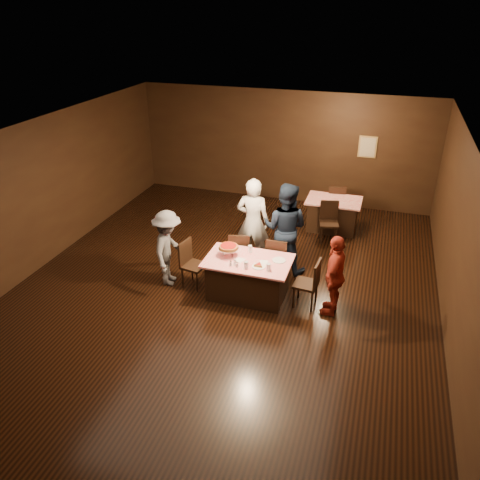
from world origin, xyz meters
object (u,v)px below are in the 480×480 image
at_px(chair_back_near, 329,223).
at_px(main_table, 248,278).
at_px(back_table, 333,214).
at_px(chair_far_right, 278,258).
at_px(diner_red_shirt, 335,275).
at_px(glass_front_right, 268,267).
at_px(pizza_stand, 229,247).
at_px(diner_grey_knit, 168,248).
at_px(plate_empty, 279,260).
at_px(glass_front_left, 246,265).
at_px(chair_end_left, 194,265).
at_px(diner_white_jacket, 253,222).
at_px(chair_far_left, 240,252).
at_px(diner_navy_hoodie, 285,228).
at_px(glass_back, 250,249).
at_px(chair_back_far, 336,202).
at_px(chair_end_right, 306,283).

bearing_deg(chair_back_near, main_table, -126.18).
height_order(back_table, chair_far_right, chair_far_right).
xyz_separation_m(diner_red_shirt, glass_front_right, (-1.15, -0.19, 0.07)).
bearing_deg(pizza_stand, back_table, 65.34).
height_order(diner_grey_knit, diner_red_shirt, diner_grey_knit).
bearing_deg(main_table, pizza_stand, 172.87).
bearing_deg(back_table, chair_back_near, -90.00).
xyz_separation_m(plate_empty, glass_front_left, (-0.50, -0.45, 0.06)).
bearing_deg(chair_far_right, chair_end_left, 27.62).
xyz_separation_m(diner_white_jacket, glass_front_left, (0.32, -1.56, -0.11)).
bearing_deg(main_table, glass_front_left, -80.54).
distance_m(back_table, chair_end_left, 4.08).
distance_m(back_table, chair_far_left, 3.08).
bearing_deg(glass_front_left, main_table, 99.46).
height_order(diner_grey_knit, pizza_stand, diner_grey_knit).
bearing_deg(diner_red_shirt, diner_navy_hoodie, -131.11).
bearing_deg(diner_red_shirt, chair_far_left, -107.18).
bearing_deg(plate_empty, pizza_stand, -173.99).
height_order(pizza_stand, plate_empty, pizza_stand).
height_order(chair_far_left, plate_empty, chair_far_left).
relative_size(chair_back_near, diner_navy_hoodie, 0.50).
xyz_separation_m(diner_navy_hoodie, glass_front_right, (0.01, -1.40, -0.12)).
distance_m(plate_empty, glass_front_right, 0.42).
relative_size(chair_far_left, diner_navy_hoodie, 0.50).
bearing_deg(diner_white_jacket, back_table, -125.57).
height_order(diner_white_jacket, glass_back, diner_white_jacket).
distance_m(main_table, plate_empty, 0.69).
distance_m(diner_navy_hoodie, glass_back, 0.98).
height_order(chair_far_left, glass_back, chair_far_left).
distance_m(chair_back_near, diner_white_jacket, 2.08).
xyz_separation_m(diner_red_shirt, plate_empty, (-1.05, 0.21, 0.01)).
bearing_deg(glass_back, chair_far_right, 45.00).
bearing_deg(chair_far_left, chair_far_right, 168.53).
xyz_separation_m(chair_back_far, diner_red_shirt, (0.46, -4.06, 0.29)).
distance_m(chair_back_far, diner_navy_hoodie, 2.99).
xyz_separation_m(chair_back_near, pizza_stand, (-1.54, -2.66, 0.48)).
height_order(chair_end_right, chair_back_far, same).
bearing_deg(chair_back_far, diner_grey_knit, 48.84).
distance_m(chair_end_left, glass_front_right, 1.61).
bearing_deg(diner_grey_knit, back_table, -48.42).
bearing_deg(diner_grey_knit, pizza_stand, -95.97).
distance_m(glass_front_left, glass_front_right, 0.40).
height_order(back_table, chair_back_far, chair_back_far).
bearing_deg(chair_far_left, chair_end_left, 35.51).
bearing_deg(glass_front_right, main_table, 150.95).
bearing_deg(back_table, pizza_stand, -114.66).
height_order(plate_empty, glass_front_right, glass_front_right).
bearing_deg(pizza_stand, chair_end_left, -175.91).
xyz_separation_m(chair_back_near, diner_grey_knit, (-2.76, -2.74, 0.30)).
bearing_deg(chair_back_near, diner_red_shirt, -93.86).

